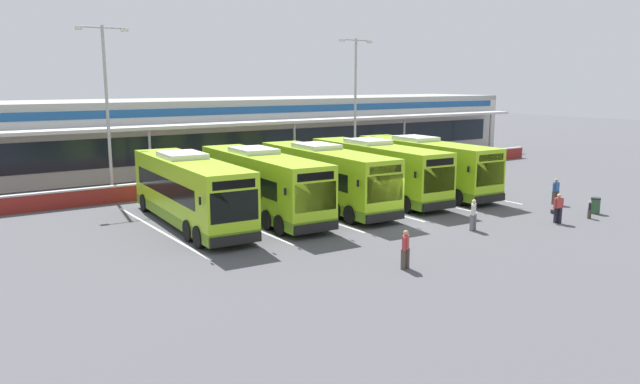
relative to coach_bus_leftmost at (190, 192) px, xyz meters
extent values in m
plane|color=#4C4C51|center=(8.64, -6.17, -1.79)|extent=(200.00, 200.00, 0.00)
cube|color=silver|center=(8.64, 20.83, 0.96)|extent=(70.00, 10.00, 5.50)
cube|color=#19232D|center=(8.64, 15.81, 0.51)|extent=(66.00, 0.08, 2.20)
cube|color=navy|center=(8.64, 15.80, 3.36)|extent=(68.00, 0.08, 0.60)
cube|color=beige|center=(8.64, 14.33, 2.41)|extent=(67.00, 3.00, 0.24)
cube|color=gray|center=(8.64, 20.83, 3.96)|extent=(70.00, 10.00, 0.50)
cylinder|color=#999999|center=(2.44, 13.13, 0.31)|extent=(0.20, 0.20, 4.20)
cylinder|color=#999999|center=(14.84, 13.13, 0.31)|extent=(0.20, 0.20, 4.20)
cylinder|color=#999999|center=(27.24, 13.13, 0.31)|extent=(0.20, 0.20, 4.20)
cylinder|color=#999999|center=(39.64, 13.13, 0.31)|extent=(0.20, 0.20, 4.20)
cube|color=maroon|center=(8.64, 8.33, -1.29)|extent=(60.00, 0.36, 1.00)
cube|color=#B2B2B2|center=(8.64, 8.33, -0.74)|extent=(60.00, 0.40, 0.10)
cube|color=#9ED11E|center=(0.00, -0.04, 0.12)|extent=(3.27, 12.13, 3.19)
cube|color=#598419|center=(0.00, -0.04, -1.19)|extent=(3.29, 12.15, 0.56)
cube|color=black|center=(0.02, 0.36, 0.36)|extent=(3.16, 9.74, 0.96)
cube|color=black|center=(-0.36, -5.98, 0.26)|extent=(2.31, 0.24, 1.40)
cube|color=black|center=(-0.36, -5.99, 1.26)|extent=(2.05, 0.20, 0.40)
cube|color=silver|center=(0.06, 0.96, 1.85)|extent=(2.22, 2.92, 0.28)
cube|color=black|center=(-0.37, -6.09, -1.24)|extent=(2.46, 0.31, 0.44)
cube|color=black|center=(1.11, -5.72, 0.61)|extent=(0.09, 0.12, 0.36)
cube|color=black|center=(-1.79, -5.54, 0.61)|extent=(0.09, 0.12, 0.36)
cylinder|color=black|center=(1.47, 4.48, -1.27)|extent=(0.38, 1.06, 1.04)
cylinder|color=black|center=(-0.92, 4.63, -1.27)|extent=(0.38, 1.06, 1.04)
cylinder|color=black|center=(1.00, -3.30, -1.27)|extent=(0.38, 1.06, 1.04)
cylinder|color=black|center=(-1.39, -3.16, -1.27)|extent=(0.38, 1.06, 1.04)
cylinder|color=black|center=(0.91, -4.70, -1.27)|extent=(0.38, 1.06, 1.04)
cylinder|color=black|center=(-1.47, -4.56, -1.27)|extent=(0.38, 1.06, 1.04)
cube|color=#9ED11E|center=(4.25, -0.20, 0.12)|extent=(3.27, 12.13, 3.19)
cube|color=#598419|center=(4.25, -0.20, -1.19)|extent=(3.29, 12.15, 0.56)
cube|color=black|center=(4.27, 0.19, 0.36)|extent=(3.16, 9.74, 0.96)
cube|color=black|center=(3.89, -6.14, 0.26)|extent=(2.31, 0.24, 1.40)
cube|color=black|center=(3.89, -6.15, 1.26)|extent=(2.05, 0.20, 0.40)
cube|color=silver|center=(4.31, 0.79, 1.85)|extent=(2.22, 2.92, 0.28)
cube|color=black|center=(3.88, -6.25, -1.24)|extent=(2.46, 0.31, 0.44)
cube|color=black|center=(5.36, -5.88, 0.61)|extent=(0.09, 0.12, 0.36)
cube|color=black|center=(2.46, -5.71, 0.61)|extent=(0.09, 0.12, 0.36)
cylinder|color=black|center=(5.72, 4.31, -1.27)|extent=(0.38, 1.06, 1.04)
cylinder|color=black|center=(3.33, 4.46, -1.27)|extent=(0.38, 1.06, 1.04)
cylinder|color=black|center=(5.25, -3.47, -1.27)|extent=(0.38, 1.06, 1.04)
cylinder|color=black|center=(2.86, -3.33, -1.27)|extent=(0.38, 1.06, 1.04)
cylinder|color=black|center=(5.16, -4.87, -1.27)|extent=(0.38, 1.06, 1.04)
cylinder|color=black|center=(2.78, -4.72, -1.27)|extent=(0.38, 1.06, 1.04)
cube|color=#9ED11E|center=(8.54, -0.30, 0.12)|extent=(3.27, 12.13, 3.19)
cube|color=#598419|center=(8.54, -0.30, -1.19)|extent=(3.29, 12.15, 0.56)
cube|color=black|center=(8.57, 0.09, 0.36)|extent=(3.16, 9.74, 0.96)
cube|color=black|center=(8.18, -6.24, 0.26)|extent=(2.31, 0.24, 1.40)
cube|color=black|center=(8.18, -6.25, 1.26)|extent=(2.05, 0.20, 0.40)
cube|color=silver|center=(8.60, 0.69, 1.85)|extent=(2.22, 2.92, 0.28)
cube|color=black|center=(8.18, -6.35, -1.24)|extent=(2.46, 0.31, 0.44)
cube|color=black|center=(9.66, -5.98, 0.61)|extent=(0.09, 0.12, 0.36)
cube|color=black|center=(6.75, -5.81, 0.61)|extent=(0.09, 0.12, 0.36)
cylinder|color=black|center=(10.01, 4.21, -1.27)|extent=(0.38, 1.06, 1.04)
cylinder|color=black|center=(7.63, 4.36, -1.27)|extent=(0.38, 1.06, 1.04)
cylinder|color=black|center=(9.54, -3.57, -1.27)|extent=(0.38, 1.06, 1.04)
cylinder|color=black|center=(7.16, -3.43, -1.27)|extent=(0.38, 1.06, 1.04)
cylinder|color=black|center=(9.46, -4.97, -1.27)|extent=(0.38, 1.06, 1.04)
cylinder|color=black|center=(7.07, -4.82, -1.27)|extent=(0.38, 1.06, 1.04)
cube|color=#9ED11E|center=(12.96, 0.13, 0.12)|extent=(3.27, 12.13, 3.19)
cube|color=#598419|center=(12.96, 0.13, -1.19)|extent=(3.29, 12.15, 0.56)
cube|color=black|center=(12.98, 0.53, 0.36)|extent=(3.16, 9.74, 0.96)
cube|color=black|center=(12.60, -5.81, 0.26)|extent=(2.31, 0.24, 1.40)
cube|color=black|center=(12.60, -5.82, 1.26)|extent=(2.05, 0.20, 0.40)
cube|color=silver|center=(13.02, 1.13, 1.85)|extent=(2.22, 2.92, 0.28)
cube|color=black|center=(12.59, -5.92, -1.24)|extent=(2.46, 0.31, 0.44)
cube|color=black|center=(14.07, -5.54, 0.61)|extent=(0.09, 0.12, 0.36)
cube|color=black|center=(11.17, -5.37, 0.61)|extent=(0.09, 0.12, 0.36)
cylinder|color=black|center=(14.43, 4.65, -1.27)|extent=(0.38, 1.06, 1.04)
cylinder|color=black|center=(12.04, 4.80, -1.27)|extent=(0.38, 1.06, 1.04)
cylinder|color=black|center=(13.96, -3.13, -1.27)|extent=(0.38, 1.06, 1.04)
cylinder|color=black|center=(11.57, -2.99, -1.27)|extent=(0.38, 1.06, 1.04)
cylinder|color=black|center=(13.87, -4.53, -1.27)|extent=(0.38, 1.06, 1.04)
cylinder|color=black|center=(11.49, -4.39, -1.27)|extent=(0.38, 1.06, 1.04)
cube|color=#9ED11E|center=(17.05, -0.09, 0.12)|extent=(3.27, 12.13, 3.19)
cube|color=#598419|center=(17.05, -0.09, -1.19)|extent=(3.29, 12.15, 0.56)
cube|color=black|center=(17.07, 0.31, 0.36)|extent=(3.16, 9.74, 0.96)
cube|color=black|center=(16.69, -6.03, 0.26)|extent=(2.31, 0.24, 1.40)
cube|color=black|center=(16.69, -6.04, 1.26)|extent=(2.05, 0.20, 0.40)
cube|color=silver|center=(17.11, 0.91, 1.85)|extent=(2.22, 2.92, 0.28)
cube|color=black|center=(16.68, -6.14, -1.24)|extent=(2.46, 0.31, 0.44)
cube|color=black|center=(18.16, -5.77, 0.61)|extent=(0.09, 0.12, 0.36)
cube|color=black|center=(15.26, -5.59, 0.61)|extent=(0.09, 0.12, 0.36)
cylinder|color=black|center=(18.52, 4.43, -1.27)|extent=(0.38, 1.06, 1.04)
cylinder|color=black|center=(16.14, 4.58, -1.27)|extent=(0.38, 1.06, 1.04)
cylinder|color=black|center=(18.05, -3.35, -1.27)|extent=(0.38, 1.06, 1.04)
cylinder|color=black|center=(15.66, -3.21, -1.27)|extent=(0.38, 1.06, 1.04)
cylinder|color=black|center=(17.96, -4.75, -1.27)|extent=(0.38, 1.06, 1.04)
cylinder|color=black|center=(15.58, -4.61, -1.27)|extent=(0.38, 1.06, 1.04)
cube|color=silver|center=(-1.86, -0.17, -1.78)|extent=(0.14, 13.00, 0.01)
cube|color=silver|center=(2.34, -0.17, -1.78)|extent=(0.14, 13.00, 0.01)
cube|color=silver|center=(6.54, -0.17, -1.78)|extent=(0.14, 13.00, 0.01)
cube|color=silver|center=(10.74, -0.17, -1.78)|extent=(0.14, 13.00, 0.01)
cube|color=silver|center=(14.94, -0.17, -1.78)|extent=(0.14, 13.00, 0.01)
cube|color=silver|center=(19.14, -0.17, -1.78)|extent=(0.14, 13.00, 0.01)
cube|color=black|center=(16.37, -10.85, -1.37)|extent=(0.20, 0.22, 0.84)
cube|color=black|center=(16.47, -11.03, -1.37)|extent=(0.20, 0.22, 0.84)
cube|color=#B23838|center=(16.42, -10.94, -0.67)|extent=(0.40, 0.33, 0.56)
cube|color=#B23838|center=(16.22, -10.86, -0.69)|extent=(0.12, 0.13, 0.54)
cube|color=#B23838|center=(16.62, -11.02, -0.69)|extent=(0.12, 0.13, 0.54)
sphere|color=tan|center=(16.42, -10.94, -0.28)|extent=(0.22, 0.22, 0.22)
cube|color=black|center=(16.16, -10.81, -1.16)|extent=(0.22, 0.30, 0.22)
cylinder|color=black|center=(16.16, -10.81, -0.98)|extent=(0.02, 0.02, 0.16)
cube|color=slate|center=(11.33, -9.43, -1.37)|extent=(0.22, 0.23, 0.84)
cube|color=slate|center=(11.53, -9.44, -1.37)|extent=(0.22, 0.23, 0.84)
cube|color=silver|center=(11.43, -9.43, -0.67)|extent=(0.40, 0.38, 0.56)
cube|color=silver|center=(11.25, -9.56, -0.69)|extent=(0.13, 0.13, 0.54)
cube|color=silver|center=(11.61, -9.31, -0.69)|extent=(0.13, 0.13, 0.54)
sphere|color=#DBB293|center=(11.43, -9.43, -0.28)|extent=(0.22, 0.22, 0.22)
cube|color=#4C4238|center=(18.82, -11.26, -1.53)|extent=(0.13, 0.14, 0.52)
cube|color=#4C4238|center=(18.95, -11.28, -1.53)|extent=(0.13, 0.14, 0.52)
cube|color=black|center=(18.88, -11.27, -1.09)|extent=(0.25, 0.22, 0.35)
cube|color=black|center=(18.76, -11.33, -1.11)|extent=(0.08, 0.08, 0.33)
cube|color=black|center=(19.01, -11.21, -1.11)|extent=(0.08, 0.08, 0.33)
sphere|color=#DBB293|center=(18.88, -11.27, -0.85)|extent=(0.14, 0.14, 0.14)
cube|color=#4C4238|center=(20.70, -7.75, -1.37)|extent=(0.15, 0.19, 0.84)
cube|color=#4C4238|center=(20.86, -7.88, -1.37)|extent=(0.15, 0.19, 0.84)
cube|color=#2D5693|center=(20.78, -7.82, -0.67)|extent=(0.35, 0.23, 0.56)
cube|color=#2D5693|center=(20.56, -7.81, -0.69)|extent=(0.09, 0.10, 0.54)
cube|color=#2D5693|center=(21.00, -7.83, -0.69)|extent=(0.09, 0.10, 0.54)
sphere|color=tan|center=(20.78, -7.82, -0.28)|extent=(0.22, 0.22, 0.22)
cube|color=#4C4238|center=(4.06, -12.25, -1.37)|extent=(0.22, 0.23, 0.84)
cube|color=#4C4238|center=(4.26, -12.26, -1.37)|extent=(0.22, 0.23, 0.84)
cube|color=#B23838|center=(4.16, -12.26, -0.67)|extent=(0.40, 0.37, 0.56)
cube|color=#B23838|center=(3.98, -12.38, -0.69)|extent=(0.13, 0.13, 0.54)
cube|color=#B23838|center=(4.34, -12.13, -0.69)|extent=(0.13, 0.13, 0.54)
sphere|color=tan|center=(4.16, -12.26, -0.28)|extent=(0.22, 0.22, 0.22)
cylinder|color=#9E9EA3|center=(-1.27, 9.98, 3.71)|extent=(0.20, 0.20, 11.00)
cylinder|color=#9E9EA3|center=(-1.27, 9.98, 9.06)|extent=(2.80, 0.10, 0.10)
cube|color=silver|center=(-2.67, 9.98, 8.96)|extent=(0.44, 0.28, 0.20)
cube|color=silver|center=(0.13, 9.98, 8.96)|extent=(0.44, 0.28, 0.20)
cylinder|color=#9E9EA3|center=(18.92, 10.09, 3.71)|extent=(0.20, 0.20, 11.00)
cylinder|color=#9E9EA3|center=(18.92, 10.09, 9.06)|extent=(2.80, 0.10, 0.10)
cube|color=silver|center=(17.52, 10.09, 8.96)|extent=(0.44, 0.28, 0.20)
cube|color=silver|center=(20.32, 10.09, 8.96)|extent=(0.44, 0.28, 0.20)
cylinder|color=#2D5133|center=(20.34, -10.73, -1.36)|extent=(0.52, 0.52, 0.85)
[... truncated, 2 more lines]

